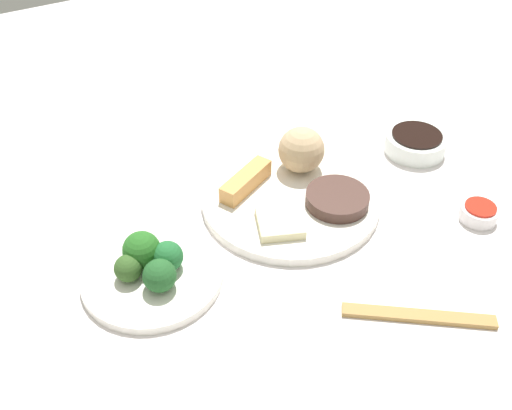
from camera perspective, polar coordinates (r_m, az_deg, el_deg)
name	(u,v)px	position (r m, az deg, el deg)	size (l,w,h in m)	color
tabletop	(304,210)	(0.97, 4.81, -0.54)	(2.20, 2.20, 0.02)	white
main_plate	(290,199)	(0.97, 3.43, 0.58)	(0.30, 0.30, 0.02)	white
rice_scoop	(301,150)	(1.00, 4.53, 5.48)	(0.08, 0.08, 0.08)	tan
spring_roll	(246,181)	(0.97, -1.01, 2.40)	(0.11, 0.03, 0.03)	#DD9950
crab_rangoon_wonton	(280,222)	(0.90, 2.39, -1.72)	(0.07, 0.07, 0.02)	beige
stir_fry_heap	(337,199)	(0.95, 8.06, 0.63)	(0.10, 0.10, 0.02)	#482F27
broccoli_plate	(153,275)	(0.85, -10.23, -6.81)	(0.21, 0.21, 0.01)	white
broccoli_floret_0	(159,276)	(0.81, -9.56, -6.93)	(0.05, 0.05, 0.05)	#225827
broccoli_floret_1	(141,249)	(0.84, -11.32, -4.32)	(0.06, 0.06, 0.06)	#276722
broccoli_floret_3	(168,256)	(0.84, -8.76, -5.06)	(0.05, 0.05, 0.05)	#216731
broccoli_floret_4	(128,268)	(0.83, -12.58, -6.15)	(0.04, 0.04, 0.04)	#335824
soy_sauce_bowl	(415,143)	(1.12, 15.53, 5.91)	(0.11, 0.11, 0.03)	white
soy_sauce_bowl_liquid	(417,135)	(1.11, 15.70, 6.72)	(0.09, 0.09, 0.00)	black
sauce_ramekin_sweet_and_sour	(479,213)	(1.00, 21.22, -0.78)	(0.06, 0.06, 0.02)	white
sauce_ramekin_sweet_and_sour_liquid	(481,207)	(0.99, 21.41, -0.18)	(0.05, 0.05, 0.00)	red
chopsticks_pair	(417,317)	(0.83, 15.70, -10.62)	(0.21, 0.02, 0.01)	#A98044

